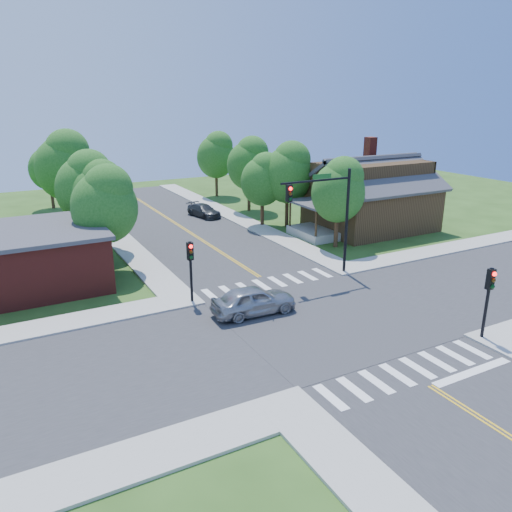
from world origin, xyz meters
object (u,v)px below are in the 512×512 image
signal_pole_se (489,290)px  car_silver (254,301)px  house_ne (371,193)px  signal_mast_ne (327,207)px  signal_pole_nw (191,261)px  car_dgrey (204,211)px

signal_pole_se → car_silver: 12.06m
house_ne → car_silver: house_ne is taller
car_silver → signal_pole_se: bearing=-130.4°
signal_mast_ne → signal_pole_se: size_ratio=1.89×
signal_pole_nw → car_silver: size_ratio=0.78×
car_silver → car_dgrey: bearing=-13.4°
signal_pole_se → signal_pole_nw: bearing=135.0°
signal_pole_nw → car_dgrey: bearing=65.6°
signal_pole_nw → house_ne: (20.71, 8.66, 0.67)m
house_ne → signal_mast_ne: bearing=-142.3°
signal_pole_nw → car_silver: signal_pole_nw is taller
signal_mast_ne → signal_pole_nw: 9.76m
house_ne → car_dgrey: 16.50m
signal_pole_nw → car_dgrey: size_ratio=0.84×
house_ne → car_silver: (-18.24, -11.74, -2.51)m
house_ne → car_dgrey: size_ratio=2.87×
car_silver → signal_mast_ne: bearing=-63.8°
signal_pole_se → house_ne: size_ratio=0.29×
signal_pole_se → car_dgrey: 31.39m
house_ne → car_dgrey: house_ne is taller
signal_pole_nw → car_silver: 4.36m
signal_pole_nw → house_ne: 22.45m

